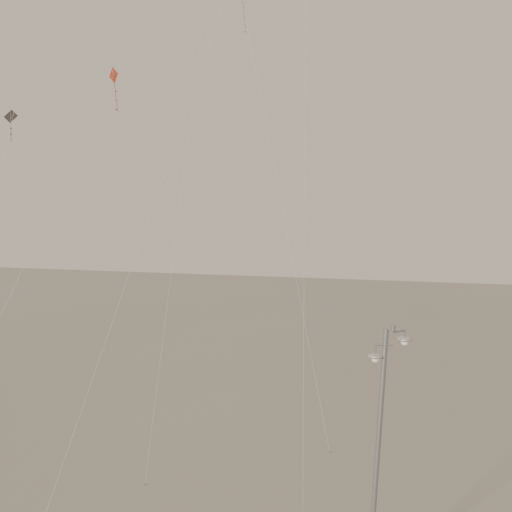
# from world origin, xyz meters

# --- Properties ---
(street_lamp) EXTENTS (1.48, 0.97, 9.89)m
(street_lamp) POSITION_xyz_m (6.92, -0.46, 5.27)
(street_lamp) COLOR gray
(street_lamp) RESTS_ON ground
(kite_1) EXTENTS (7.44, 10.30, 28.78)m
(kite_1) POSITION_xyz_m (-1.26, 6.19, 20.86)
(kite_1) COLOR #2B2824
(kite_1) RESTS_ON ground
(kite_3) EXTENTS (4.41, 13.12, 20.53)m
(kite_3) POSITION_xyz_m (-8.48, 6.80, 15.58)
(kite_3) COLOR maroon
(kite_3) RESTS_ON ground
(kite_5) EXTENTS (6.95, 7.77, 26.22)m
(kite_5) POSITION_xyz_m (-1.87, 18.09, 19.83)
(kite_5) COLOR #913718
(kite_5) RESTS_ON ground
(kite_6) EXTENTS (1.92, 3.08, 18.43)m
(kite_6) POSITION_xyz_m (-13.35, 8.03, 13.91)
(kite_6) COLOR #2B2824
(kite_6) RESTS_ON ground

